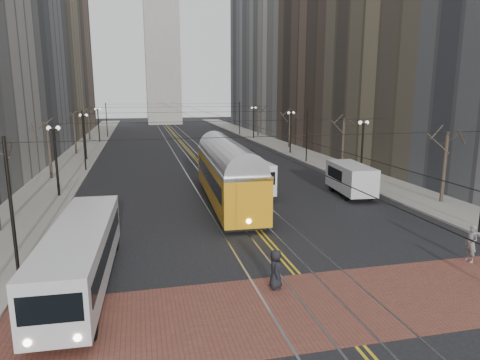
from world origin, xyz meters
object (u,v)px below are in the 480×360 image
sedan_grey (248,156)px  pedestrian_b (471,243)px  sedan_silver (235,151)px  cargo_van (351,180)px  streetcar (227,179)px  pedestrian_a (276,269)px  rear_bus (242,172)px  transit_bus (81,257)px

sedan_grey → pedestrian_b: pedestrian_b is taller
sedan_silver → cargo_van: bearing=-87.7°
streetcar → pedestrian_a: size_ratio=9.04×
cargo_van → sedan_grey: 19.25m
rear_bus → cargo_van: rear_bus is taller
sedan_silver → sedan_grey: bearing=-91.0°
transit_bus → pedestrian_a: 8.58m
rear_bus → pedestrian_b: bearing=-71.6°
cargo_van → pedestrian_b: cargo_van is taller
transit_bus → rear_bus: rear_bus is taller
cargo_van → sedan_silver: (-4.67, 23.55, -0.57)m
pedestrian_a → pedestrian_b: 10.65m
rear_bus → sedan_grey: bearing=70.9°
pedestrian_b → streetcar: bearing=-146.3°
cargo_van → transit_bus: bearing=-141.3°
transit_bus → sedan_silver: size_ratio=2.49×
transit_bus → pedestrian_b: transit_bus is taller
pedestrian_a → pedestrian_b: bearing=-70.0°
cargo_van → sedan_grey: size_ratio=1.22×
pedestrian_a → pedestrian_b: pedestrian_b is taller
streetcar → sedan_grey: size_ratio=3.30×
sedan_grey → pedestrian_a: (-7.44, -33.97, 0.07)m
sedan_silver → pedestrian_a: pedestrian_a is taller
cargo_van → pedestrian_b: bearing=-87.9°
streetcar → sedan_silver: 24.22m
transit_bus → rear_bus: size_ratio=1.00×
streetcar → cargo_van: 10.52m
sedan_grey → sedan_silver: sedan_grey is taller
streetcar → sedan_grey: 19.87m
cargo_van → sedan_silver: size_ratio=1.32×
cargo_van → pedestrian_b: (-0.82, -14.51, -0.34)m
sedan_grey → sedan_silver: 4.77m
cargo_van → pedestrian_b: 14.54m
cargo_van → streetcar: bearing=-175.0°
rear_bus → pedestrian_a: (-3.26, -19.85, -0.56)m
cargo_van → sedan_grey: (-4.02, 18.82, -0.48)m
rear_bus → sedan_silver: size_ratio=2.49×
sedan_grey → pedestrian_a: size_ratio=2.74×
sedan_silver → pedestrian_a: size_ratio=2.53×
rear_bus → cargo_van: bearing=-32.5°
transit_bus → pedestrian_a: bearing=-12.1°
sedan_grey → sedan_silver: size_ratio=1.08×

